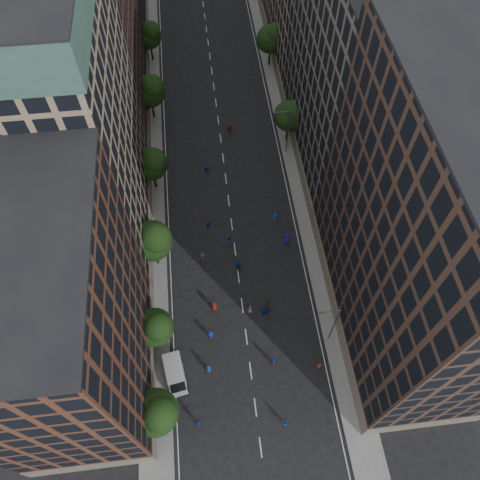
{
  "coord_description": "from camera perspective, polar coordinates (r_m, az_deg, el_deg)",
  "views": [
    {
      "loc": [
        -3.37,
        -8.34,
        58.5
      ],
      "look_at": [
        0.78,
        27.25,
        2.0
      ],
      "focal_mm": 35.0,
      "sensor_mm": 36.0,
      "label": 1
    }
  ],
  "objects": [
    {
      "name": "ground",
      "position": [
        75.96,
        -1.71,
        7.22
      ],
      "size": [
        240.0,
        240.0,
        0.0
      ],
      "primitive_type": "plane",
      "color": "black",
      "rests_on": "ground"
    },
    {
      "name": "sidewalk_left",
      "position": [
        81.27,
        -10.84,
        10.43
      ],
      "size": [
        4.0,
        105.0,
        0.15
      ],
      "primitive_type": "cube",
      "color": "slate",
      "rests_on": "ground"
    },
    {
      "name": "sidewalk_right",
      "position": [
        82.26,
        6.28,
        11.97
      ],
      "size": [
        4.0,
        105.0,
        0.15
      ],
      "primitive_type": "cube",
      "color": "slate",
      "rests_on": "ground"
    },
    {
      "name": "bldg_left_a",
      "position": [
        50.1,
        -21.09,
        -9.88
      ],
      "size": [
        14.0,
        22.0,
        30.0
      ],
      "primitive_type": "cube",
      "color": "#583121",
      "rests_on": "ground"
    },
    {
      "name": "bldg_left_b",
      "position": [
        62.0,
        -19.78,
        11.73
      ],
      "size": [
        14.0,
        26.0,
        34.0
      ],
      "primitive_type": "cube",
      "color": "#977F63",
      "rests_on": "ground"
    },
    {
      "name": "bldg_left_c",
      "position": [
        81.39,
        -17.89,
        21.85
      ],
      "size": [
        14.0,
        20.0,
        28.0
      ],
      "primitive_type": "cube",
      "color": "#583121",
      "rests_on": "ground"
    },
    {
      "name": "bldg_right_a",
      "position": [
        51.82,
        22.13,
        0.09
      ],
      "size": [
        14.0,
        30.0,
        36.0
      ],
      "primitive_type": "cube",
      "color": "#452F25",
      "rests_on": "ground"
    },
    {
      "name": "bldg_right_b",
      "position": [
        70.73,
        14.03,
        19.49
      ],
      "size": [
        14.0,
        28.0,
        33.0
      ],
      "primitive_type": "cube",
      "color": "#5E574E",
      "rests_on": "ground"
    },
    {
      "name": "tree_left_0",
      "position": [
        54.47,
        -10.12,
        -20.04
      ],
      "size": [
        5.2,
        5.2,
        8.83
      ],
      "color": "black",
      "rests_on": "ground"
    },
    {
      "name": "tree_left_1",
      "position": [
        57.91,
        -10.28,
        -10.43
      ],
      "size": [
        4.8,
        4.8,
        8.21
      ],
      "color": "black",
      "rests_on": "ground"
    },
    {
      "name": "tree_left_2",
      "position": [
        62.8,
        -10.58,
        -0.0
      ],
      "size": [
        5.6,
        5.6,
        9.45
      ],
      "color": "black",
      "rests_on": "ground"
    },
    {
      "name": "tree_left_3",
      "position": [
        71.8,
        -10.71,
        9.19
      ],
      "size": [
        5.0,
        5.0,
        8.58
      ],
      "color": "black",
      "rests_on": "ground"
    },
    {
      "name": "tree_left_4",
      "position": [
        83.2,
        -10.9,
        17.51
      ],
      "size": [
        5.4,
        5.4,
        9.08
      ],
      "color": "black",
      "rests_on": "ground"
    },
    {
      "name": "tree_left_5",
      "position": [
        96.33,
        -11.01,
        23.39
      ],
      "size": [
        4.8,
        4.8,
        8.33
      ],
      "color": "black",
      "rests_on": "ground"
    },
    {
      "name": "tree_right_a",
      "position": [
        78.55,
        6.17,
        14.95
      ],
      "size": [
        5.0,
        5.0,
        8.39
      ],
      "color": "black",
      "rests_on": "ground"
    },
    {
      "name": "tree_right_b",
      "position": [
        93.71,
        3.9,
        23.4
      ],
      "size": [
        5.2,
        5.2,
        8.83
      ],
      "color": "black",
      "rests_on": "ground"
    },
    {
      "name": "streetlamp_near",
      "position": [
        58.7,
        11.26,
        -9.96
      ],
      "size": [
        2.64,
        0.22,
        9.06
      ],
      "color": "#595B60",
      "rests_on": "ground"
    },
    {
      "name": "streetlamp_far",
      "position": [
        76.66,
        5.75,
        13.22
      ],
      "size": [
        2.64,
        0.22,
        9.06
      ],
      "color": "#595B60",
      "rests_on": "ground"
    },
    {
      "name": "cargo_van",
      "position": [
        60.08,
        -7.9,
        -15.82
      ],
      "size": [
        3.03,
        5.18,
        2.61
      ],
      "rotation": [
        0.0,
        0.0,
        0.16
      ],
      "color": "#BBBBBD",
      "rests_on": "ground"
    },
    {
      "name": "skater_0",
      "position": [
        60.36,
        -3.85,
        -15.37
      ],
      "size": [
        0.88,
        0.58,
        1.78
      ],
      "primitive_type": "imported",
      "rotation": [
        0.0,
        0.0,
        3.16
      ],
      "color": "navy",
      "rests_on": "ground"
    },
    {
      "name": "skater_1",
      "position": [
        60.6,
        4.11,
        -14.54
      ],
      "size": [
        0.72,
        0.51,
        1.87
      ],
      "primitive_type": "imported",
      "rotation": [
        0.0,
        0.0,
        3.23
      ],
      "color": "#111891",
      "rests_on": "ground"
    },
    {
      "name": "skater_2",
      "position": [
        58.98,
        5.48,
        -21.26
      ],
      "size": [
        0.99,
        0.89,
        1.67
      ],
      "primitive_type": "imported",
      "rotation": [
        0.0,
        0.0,
        3.52
      ],
      "color": "#134A9A",
      "rests_on": "ground"
    },
    {
      "name": "skater_3",
      "position": [
        61.79,
        -3.6,
        -11.51
      ],
      "size": [
        1.15,
        0.72,
        1.72
      ],
      "primitive_type": "imported",
      "rotation": [
        0.0,
        0.0,
        3.07
      ],
      "color": "#142CA6",
      "rests_on": "ground"
    },
    {
      "name": "skater_4",
      "position": [
        58.84,
        -5.15,
        -21.35
      ],
      "size": [
        1.18,
        0.81,
        1.86
      ],
      "primitive_type": "imported",
      "rotation": [
        0.0,
        0.0,
        3.5
      ],
      "color": "#122999",
      "rests_on": "ground"
    },
    {
      "name": "skater_5",
      "position": [
        62.96,
        3.11,
        -8.69
      ],
      "size": [
        1.74,
        0.69,
        1.84
      ],
      "primitive_type": "imported",
      "rotation": [
        0.0,
        0.0,
        3.06
      ],
      "color": "navy",
      "rests_on": "ground"
    },
    {
      "name": "skater_6",
      "position": [
        63.24,
        -3.15,
        -8.06
      ],
      "size": [
        0.99,
        0.71,
        1.9
      ],
      "primitive_type": "imported",
      "rotation": [
        0.0,
        0.0,
        3.26
      ],
      "color": "maroon",
      "rests_on": "ground"
    },
    {
      "name": "skater_7",
      "position": [
        61.2,
        9.6,
        -14.92
      ],
      "size": [
        0.61,
        0.42,
        1.62
      ],
      "primitive_type": "imported",
      "rotation": [
        0.0,
        0.0,
        3.08
      ],
      "color": "#AB3A1C",
      "rests_on": "ground"
    },
    {
      "name": "skater_8",
      "position": [
        63.14,
        1.19,
        -8.51
      ],
      "size": [
        0.77,
        0.61,
        1.54
      ],
      "primitive_type": "imported",
      "rotation": [
        0.0,
        0.0,
        3.17
      ],
      "color": "silver",
      "rests_on": "ground"
    },
    {
      "name": "skater_9",
      "position": [
        66.96,
        -4.56,
        -2.08
      ],
      "size": [
        1.26,
        0.96,
        1.72
      ],
      "primitive_type": "imported",
      "rotation": [
        0.0,
        0.0,
        3.47
      ],
      "color": "#444549",
      "rests_on": "ground"
    },
    {
      "name": "skater_10",
      "position": [
        63.65,
        3.4,
        -7.58
      ],
      "size": [
        1.02,
        0.64,
        1.61
      ],
      "primitive_type": "imported",
      "rotation": [
        0.0,
        0.0,
        3.43
      ],
      "color": "#1E6437",
      "rests_on": "ground"
    },
    {
      "name": "skater_11",
      "position": [
        66.06,
        -0.22,
        -3.07
      ],
      "size": [
        1.73,
        1.06,
        1.77
      ],
      "primitive_type": "imported",
      "rotation": [
        0.0,
        0.0,
        2.79
      ],
      "color": "#13459C",
      "rests_on": "ground"
    },
    {
      "name": "skater_12",
      "position": [
        68.62,
        5.74,
        0.2
      ],
      "size": [
        0.99,
        0.69,
        1.92
      ],
      "primitive_type": "imported",
      "rotation": [
        0.0,
        0.0,
        3.05
      ],
      "color": "#1621B8",
      "rests_on": "ground"
    },
    {
      "name": "skater_13",
      "position": [
        69.86,
        -3.9,
        1.86
      ],
      "size": [
        0.76,
        0.64,
        1.76
      ],
      "primitive_type": "imported",
      "rotation": [
        0.0,
        0.0,
        3.55
      ],
      "color": "navy",
      "rests_on": "ground"
    },
    {
      "name": "skater_14",
      "position": [
        68.23,
        -1.39,
        -0.02
      ],
      "size": [
        0.94,
        0.79,
        1.76
      ],
      "primitive_type": "imported",
      "rotation": [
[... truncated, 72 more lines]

